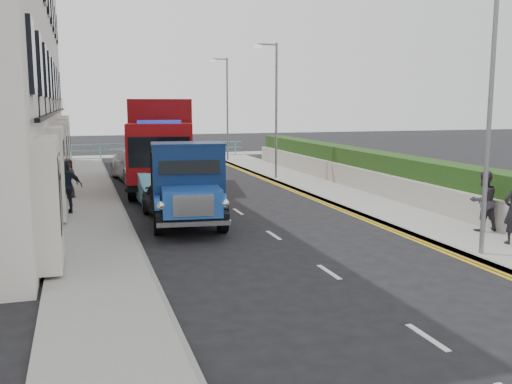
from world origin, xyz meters
name	(u,v)px	position (x,y,z in m)	size (l,w,h in m)	color
ground	(298,252)	(0.00, 0.00, 0.00)	(120.00, 120.00, 0.00)	black
pavement_west	(90,204)	(-5.20, 9.00, 0.06)	(2.40, 38.00, 0.12)	gray
pavement_east	(334,192)	(5.30, 9.00, 0.06)	(2.60, 38.00, 0.12)	gray
promenade	(155,156)	(0.00, 29.00, 0.06)	(30.00, 2.50, 0.12)	gray
sea_plane	(123,135)	(0.00, 60.00, 0.00)	(120.00, 120.00, 0.00)	slate
garden_east	(373,172)	(7.21, 9.00, 0.90)	(1.45, 28.00, 1.75)	#B2AD9E
seafront_railing	(157,150)	(0.00, 28.20, 0.58)	(13.00, 0.08, 1.11)	#59B2A5
lamp_near	(486,102)	(4.18, -2.00, 4.00)	(1.23, 0.18, 7.00)	slate
lamp_mid	(274,103)	(4.18, 14.00, 4.00)	(1.23, 0.18, 7.00)	slate
lamp_far	(226,103)	(4.18, 24.00, 4.00)	(1.23, 0.18, 7.00)	slate
bedford_lorry	(188,189)	(-2.24, 3.95, 1.24)	(2.86, 5.90, 2.70)	black
red_lorry	(162,142)	(-1.82, 12.59, 2.21)	(3.93, 8.25, 4.15)	black
parked_car_front	(170,201)	(-2.60, 5.50, 0.63)	(1.49, 3.69, 1.26)	black
parked_car_mid	(155,188)	(-2.70, 8.54, 0.64)	(1.36, 3.89, 1.28)	#62B2D3
parked_car_rear	(138,165)	(-2.60, 16.03, 0.79)	(2.20, 5.42, 1.57)	silver
seafront_car_left	(143,154)	(-1.37, 24.55, 0.65)	(2.15, 4.67, 1.30)	black
seafront_car_right	(173,152)	(0.50, 23.73, 0.79)	(1.87, 4.65, 1.58)	silver
pedestrian_east_far	(483,201)	(6.10, 0.22, 1.04)	(0.89, 0.70, 1.84)	#352F3A
pedestrian_west_near	(66,187)	(-6.00, 6.96, 1.06)	(1.10, 0.46, 1.88)	black
pedestrian_west_far	(68,178)	(-6.00, 10.51, 0.93)	(0.80, 0.52, 1.63)	#40302E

